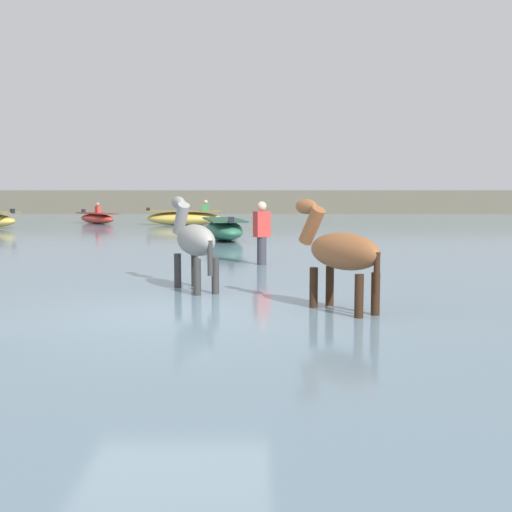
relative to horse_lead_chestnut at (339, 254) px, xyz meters
name	(u,v)px	position (x,y,z in m)	size (l,w,h in m)	color
ground_plane	(173,337)	(-2.18, -0.31, -1.04)	(120.00, 120.00, 0.00)	#666051
water_surface	(217,251)	(-2.18, 9.69, -0.90)	(90.00, 90.00, 0.29)	slate
horse_lead_chestnut	(339,254)	(0.00, 0.00, 0.00)	(1.18, 1.47, 1.76)	brown
horse_trailing_grey	(193,242)	(-2.10, 1.75, 0.01)	(0.99, 1.58, 1.77)	gray
boat_near_starboard	(96,218)	(-8.44, 21.36, -0.50)	(2.38, 2.48, 0.97)	#BC382D
boat_mid_outer	(183,218)	(-4.27, 19.96, -0.43)	(3.46, 1.43, 1.11)	gold
boat_distant_west	(223,229)	(-2.12, 11.92, -0.43)	(1.68, 3.38, 0.79)	#337556
person_spectator_far	(261,237)	(-1.00, 5.20, -0.17)	(0.38, 0.34, 1.63)	#383842
far_shoreline	(239,204)	(-2.18, 33.93, -0.16)	(80.00, 2.40, 1.76)	#605B4C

